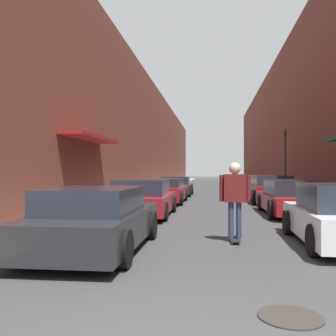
# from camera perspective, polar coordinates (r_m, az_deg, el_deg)

# --- Properties ---
(ground) EXTENTS (151.74, 151.74, 0.00)m
(ground) POSITION_cam_1_polar(r_m,az_deg,el_deg) (29.94, 7.34, -3.49)
(ground) COLOR #38383A
(curb_strip_left) EXTENTS (1.80, 68.97, 0.12)m
(curb_strip_left) POSITION_cam_1_polar(r_m,az_deg,el_deg) (37.08, 0.20, -2.81)
(curb_strip_left) COLOR #A3A099
(curb_strip_left) RESTS_ON ground
(curb_strip_right) EXTENTS (1.80, 68.97, 0.12)m
(curb_strip_right) POSITION_cam_1_polar(r_m,az_deg,el_deg) (37.13, 14.31, -2.79)
(curb_strip_right) COLOR #A3A099
(curb_strip_right) RESTS_ON ground
(building_row_left) EXTENTS (4.90, 68.97, 9.41)m
(building_row_left) POSITION_cam_1_polar(r_m,az_deg,el_deg) (37.62, -4.20, 4.30)
(building_row_left) COLOR brown
(building_row_left) RESTS_ON ground
(building_row_right) EXTENTS (4.90, 68.97, 11.84)m
(building_row_right) POSITION_cam_1_polar(r_m,az_deg,el_deg) (37.83, 18.68, 6.15)
(building_row_right) COLOR brown
(building_row_right) RESTS_ON ground
(parked_car_left_0) EXTENTS (2.00, 4.37, 1.27)m
(parked_car_left_0) POSITION_cam_1_polar(r_m,az_deg,el_deg) (7.70, -11.00, -7.78)
(parked_car_left_0) COLOR #232326
(parked_car_left_0) RESTS_ON ground
(parked_car_left_1) EXTENTS (2.07, 4.22, 1.30)m
(parked_car_left_1) POSITION_cam_1_polar(r_m,az_deg,el_deg) (13.26, -3.87, -4.68)
(parked_car_left_1) COLOR maroon
(parked_car_left_1) RESTS_ON ground
(parked_car_left_2) EXTENTS (1.92, 4.59, 1.23)m
(parked_car_left_2) POSITION_cam_1_polar(r_m,az_deg,el_deg) (18.66, -0.32, -3.48)
(parked_car_left_2) COLOR maroon
(parked_car_left_2) RESTS_ON ground
(parked_car_left_3) EXTENTS (2.07, 3.99, 1.23)m
(parked_car_left_3) POSITION_cam_1_polar(r_m,az_deg,el_deg) (24.14, 1.22, -2.80)
(parked_car_left_3) COLOR #232326
(parked_car_left_3) RESTS_ON ground
(parked_car_right_1) EXTENTS (1.88, 4.65, 1.28)m
(parked_car_right_1) POSITION_cam_1_polar(r_m,az_deg,el_deg) (14.27, 18.02, -4.38)
(parked_car_right_1) COLOR maroon
(parked_car_right_1) RESTS_ON ground
(parked_car_right_2) EXTENTS (2.08, 4.44, 1.38)m
(parked_car_right_2) POSITION_cam_1_polar(r_m,az_deg,el_deg) (19.45, 15.36, -3.15)
(parked_car_right_2) COLOR maroon
(parked_car_right_2) RESTS_ON ground
(parked_car_right_3) EXTENTS (2.09, 4.70, 1.30)m
(parked_car_right_3) POSITION_cam_1_polar(r_m,az_deg,el_deg) (24.91, 13.16, -2.67)
(parked_car_right_3) COLOR #515459
(parked_car_right_3) RESTS_ON ground
(skateboarder) EXTENTS (0.68, 0.78, 1.79)m
(skateboarder) POSITION_cam_1_polar(r_m,az_deg,el_deg) (8.55, 10.15, -3.77)
(skateboarder) COLOR black
(skateboarder) RESTS_ON ground
(manhole_cover) EXTENTS (0.70, 0.70, 0.02)m
(manhole_cover) POSITION_cam_1_polar(r_m,az_deg,el_deg) (4.58, 18.14, -20.75)
(manhole_cover) COLOR #332D28
(manhole_cover) RESTS_ON ground
(traffic_light) EXTENTS (0.16, 0.22, 3.95)m
(traffic_light) POSITION_cam_1_polar(r_m,az_deg,el_deg) (23.08, 17.44, 1.89)
(traffic_light) COLOR #2D2D2D
(traffic_light) RESTS_ON curb_strip_right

